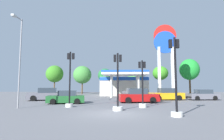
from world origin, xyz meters
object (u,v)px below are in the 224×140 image
(car_2, at_px, (138,96))
(corner_streetlamp, at_px, (19,54))
(tree_3, at_px, (135,78))
(tree_0, at_px, (55,74))
(traffic_signal_2, at_px, (176,86))
(car_1, at_px, (66,98))
(car_4, at_px, (203,95))
(tree_4, at_px, (160,73))
(car_0, at_px, (166,95))
(station_pole_sign, at_px, (165,51))
(traffic_signal_0, at_px, (70,85))
(traffic_signal_3, at_px, (143,90))
(tree_2, at_px, (105,75))
(tree_1, at_px, (82,75))
(traffic_signal_1, at_px, (118,91))
(car_3, at_px, (46,95))
(tree_5, at_px, (189,70))

(car_2, distance_m, corner_streetlamp, 12.95)
(tree_3, bearing_deg, tree_0, 178.01)
(traffic_signal_2, xyz_separation_m, tree_3, (0.03, 30.42, 1.94))
(car_1, height_order, car_4, car_4)
(tree_4, distance_m, corner_streetlamp, 32.17)
(car_4, relative_size, traffic_signal_2, 0.83)
(car_2, relative_size, corner_streetlamp, 0.61)
(tree_3, bearing_deg, car_0, -81.05)
(station_pole_sign, xyz_separation_m, car_4, (3.46, -5.39, -7.25))
(station_pole_sign, relative_size, traffic_signal_0, 2.48)
(traffic_signal_2, bearing_deg, tree_4, 78.94)
(traffic_signal_2, relative_size, traffic_signal_3, 1.19)
(traffic_signal_0, relative_size, tree_0, 0.73)
(tree_3, xyz_separation_m, corner_streetlamp, (-12.23, -27.09, 0.79))
(car_1, distance_m, corner_streetlamp, 6.58)
(car_0, bearing_deg, tree_2, 119.50)
(car_1, relative_size, tree_4, 0.64)
(car_0, height_order, car_4, car_0)
(tree_1, bearing_deg, tree_4, -2.64)
(car_4, xyz_separation_m, traffic_signal_1, (-11.40, -10.89, 0.86))
(car_2, relative_size, traffic_signal_1, 1.06)
(car_3, height_order, tree_3, tree_3)
(car_4, bearing_deg, traffic_signal_2, -119.92)
(car_1, distance_m, traffic_signal_0, 3.62)
(station_pole_sign, distance_m, traffic_signal_1, 19.21)
(tree_4, relative_size, tree_5, 0.83)
(car_1, relative_size, tree_5, 0.53)
(tree_2, bearing_deg, car_0, -60.50)
(tree_5, bearing_deg, car_0, -121.08)
(traffic_signal_3, bearing_deg, corner_streetlamp, -173.20)
(car_1, distance_m, car_2, 8.07)
(station_pole_sign, relative_size, car_0, 2.64)
(traffic_signal_3, bearing_deg, car_4, 43.69)
(car_3, distance_m, corner_streetlamp, 9.47)
(car_3, relative_size, traffic_signal_1, 1.11)
(car_2, height_order, tree_2, tree_2)
(tree_0, distance_m, tree_3, 19.55)
(traffic_signal_0, xyz_separation_m, tree_1, (-4.52, 26.22, 2.63))
(car_4, xyz_separation_m, tree_0, (-27.20, 17.68, 4.20))
(tree_0, bearing_deg, car_1, -66.51)
(traffic_signal_2, bearing_deg, car_2, 98.61)
(tree_2, bearing_deg, tree_5, -7.13)
(tree_0, bearing_deg, traffic_signal_3, -55.84)
(car_1, bearing_deg, corner_streetlamp, -123.29)
(car_2, height_order, car_4, car_2)
(traffic_signal_0, bearing_deg, tree_3, 72.60)
(tree_1, distance_m, tree_4, 18.46)
(traffic_signal_3, distance_m, tree_0, 32.19)
(traffic_signal_0, height_order, tree_5, tree_5)
(tree_0, bearing_deg, tree_5, -5.47)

